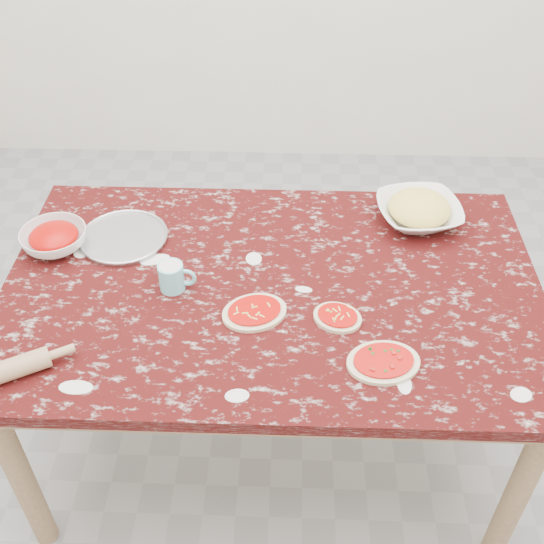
% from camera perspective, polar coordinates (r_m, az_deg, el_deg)
% --- Properties ---
extents(ground, '(4.00, 4.00, 0.00)m').
position_cam_1_polar(ground, '(2.51, 0.00, -13.85)').
color(ground, gray).
extents(worktable, '(1.60, 1.00, 0.75)m').
position_cam_1_polar(worktable, '(2.00, 0.00, -2.86)').
color(worktable, '#340909').
rests_on(worktable, ground).
extents(pizza_tray, '(0.34, 0.34, 0.01)m').
position_cam_1_polar(pizza_tray, '(2.16, -12.78, 2.93)').
color(pizza_tray, '#B2B2B7').
rests_on(pizza_tray, worktable).
extents(sauce_bowl, '(0.27, 0.27, 0.06)m').
position_cam_1_polar(sauce_bowl, '(2.17, -18.42, 2.72)').
color(sauce_bowl, white).
rests_on(sauce_bowl, worktable).
extents(cheese_bowl, '(0.31, 0.31, 0.07)m').
position_cam_1_polar(cheese_bowl, '(2.22, 12.64, 5.06)').
color(cheese_bowl, white).
rests_on(cheese_bowl, worktable).
extents(flour_mug, '(0.11, 0.07, 0.09)m').
position_cam_1_polar(flour_mug, '(1.92, -8.66, -0.39)').
color(flour_mug, '#76D7E2').
rests_on(flour_mug, worktable).
extents(pizza_left, '(0.23, 0.20, 0.02)m').
position_cam_1_polar(pizza_left, '(1.85, -1.54, -3.52)').
color(pizza_left, beige).
rests_on(pizza_left, worktable).
extents(pizza_mid, '(0.17, 0.16, 0.02)m').
position_cam_1_polar(pizza_mid, '(1.84, 5.72, -3.94)').
color(pizza_mid, beige).
rests_on(pizza_mid, worktable).
extents(pizza_right, '(0.22, 0.18, 0.02)m').
position_cam_1_polar(pizza_right, '(1.75, 9.67, -7.75)').
color(pizza_right, beige).
rests_on(pizza_right, worktable).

